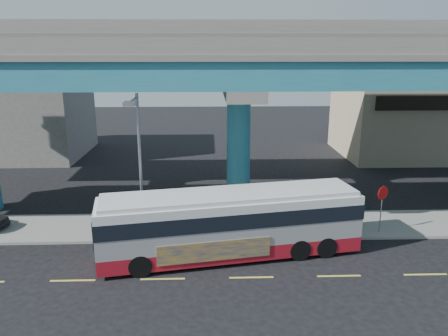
{
  "coord_description": "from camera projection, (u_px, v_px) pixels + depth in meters",
  "views": [
    {
      "loc": [
        -1.84,
        -17.94,
        10.0
      ],
      "look_at": [
        -1.09,
        4.0,
        3.97
      ],
      "focal_mm": 35.0,
      "sensor_mm": 36.0,
      "label": 1
    }
  ],
  "objects": [
    {
      "name": "ground",
      "position": [
        251.0,
        274.0,
        20.0
      ],
      "size": [
        120.0,
        120.0,
        0.0
      ],
      "primitive_type": "plane",
      "color": "black",
      "rests_on": "ground"
    },
    {
      "name": "sidewalk",
      "position": [
        242.0,
        226.0,
        25.28
      ],
      "size": [
        70.0,
        4.0,
        0.15
      ],
      "primitive_type": "cube",
      "color": "gray",
      "rests_on": "ground"
    },
    {
      "name": "lane_markings",
      "position": [
        251.0,
        277.0,
        19.71
      ],
      "size": [
        58.0,
        0.12,
        0.01
      ],
      "color": "#D8C64C",
      "rests_on": "ground"
    },
    {
      "name": "viaduct",
      "position": [
        239.0,
        63.0,
        26.36
      ],
      "size": [
        52.0,
        12.4,
        11.7
      ],
      "color": "#21657D",
      "rests_on": "ground"
    },
    {
      "name": "building_beige",
      "position": [
        416.0,
        119.0,
        41.81
      ],
      "size": [
        14.0,
        10.23,
        7.0
      ],
      "color": "tan",
      "rests_on": "ground"
    },
    {
      "name": "building_concrete",
      "position": [
        17.0,
        109.0,
        41.28
      ],
      "size": [
        12.0,
        10.0,
        9.0
      ],
      "primitive_type": "cube",
      "color": "gray",
      "rests_on": "ground"
    },
    {
      "name": "transit_bus",
      "position": [
        231.0,
        221.0,
        21.39
      ],
      "size": [
        13.09,
        5.01,
        3.29
      ],
      "rotation": [
        0.0,
        0.0,
        0.18
      ],
      "color": "maroon",
      "rests_on": "ground"
    },
    {
      "name": "street_lamp",
      "position": [
        138.0,
        149.0,
        21.77
      ],
      "size": [
        0.5,
        2.51,
        7.71
      ],
      "color": "gray",
      "rests_on": "sidewalk"
    },
    {
      "name": "stop_sign",
      "position": [
        382.0,
        199.0,
        23.72
      ],
      "size": [
        0.73,
        0.41,
        2.69
      ],
      "rotation": [
        0.0,
        0.0,
        0.1
      ],
      "color": "gray",
      "rests_on": "sidewalk"
    }
  ]
}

